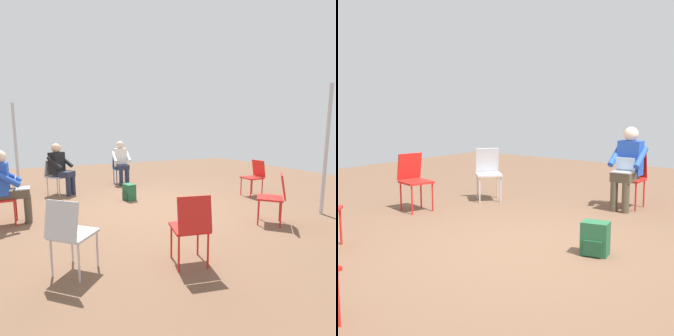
# 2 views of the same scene
# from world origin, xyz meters

# --- Properties ---
(ground_plane) EXTENTS (14.47, 14.47, 0.00)m
(ground_plane) POSITION_xyz_m (0.00, 0.00, 0.00)
(ground_plane) COLOR brown
(chair_northwest) EXTENTS (0.59, 0.58, 0.85)m
(chair_northwest) POSITION_xyz_m (-2.06, 1.67, 0.50)
(chair_northwest) COLOR #B7B7BC
(chair_northwest) RESTS_ON ground
(chair_east) EXTENTS (0.44, 0.40, 0.85)m
(chair_east) POSITION_xyz_m (2.63, -0.15, 0.50)
(chair_east) COLOR #1E4799
(chair_east) RESTS_ON ground
(chair_northeast) EXTENTS (0.58, 0.59, 0.85)m
(chair_northeast) POSITION_xyz_m (1.95, 1.65, 0.50)
(chair_northeast) COLOR #B7B7BC
(chair_northeast) RESTS_ON ground
(chair_south) EXTENTS (0.41, 0.45, 0.85)m
(chair_south) POSITION_xyz_m (-0.24, -2.63, 0.50)
(chair_south) COLOR red
(chair_south) RESTS_ON ground
(chair_west) EXTENTS (0.51, 0.48, 0.85)m
(chair_west) POSITION_xyz_m (-2.45, 0.41, 0.50)
(chair_west) COLOR red
(chair_west) RESTS_ON ground
(chair_southwest) EXTENTS (0.59, 0.58, 0.85)m
(chair_southwest) POSITION_xyz_m (-1.85, -1.54, 0.50)
(chair_southwest) COLOR red
(chair_southwest) RESTS_ON ground
(person_with_laptop) EXTENTS (0.50, 0.53, 1.24)m
(person_with_laptop) POSITION_xyz_m (0.04, 2.42, 0.69)
(person_with_laptop) COLOR #4C4233
(person_with_laptop) RESTS_ON ground
(person_in_white) EXTENTS (0.52, 0.49, 1.24)m
(person_in_white) POSITION_xyz_m (2.47, -0.15, 0.69)
(person_in_white) COLOR #23283D
(person_in_white) RESTS_ON ground
(person_in_black) EXTENTS (0.63, 0.63, 1.24)m
(person_in_black) POSITION_xyz_m (1.83, 1.52, 0.69)
(person_in_black) COLOR #23283D
(person_in_black) RESTS_ON ground
(backpack_near_laptop_user) EXTENTS (0.32, 0.29, 0.36)m
(backpack_near_laptop_user) POSITION_xyz_m (0.66, 0.18, 0.16)
(backpack_near_laptop_user) COLOR #235B38
(backpack_near_laptop_user) RESTS_ON ground
(tent_pole_near) EXTENTS (0.07, 0.07, 2.25)m
(tent_pole_near) POSITION_xyz_m (3.01, 2.51, 1.12)
(tent_pole_near) COLOR #B2B2B7
(tent_pole_near) RESTS_ON ground
(tent_pole_far) EXTENTS (0.07, 0.07, 2.37)m
(tent_pole_far) POSITION_xyz_m (-1.85, -2.76, 1.18)
(tent_pole_far) COLOR #B2B2B7
(tent_pole_far) RESTS_ON ground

